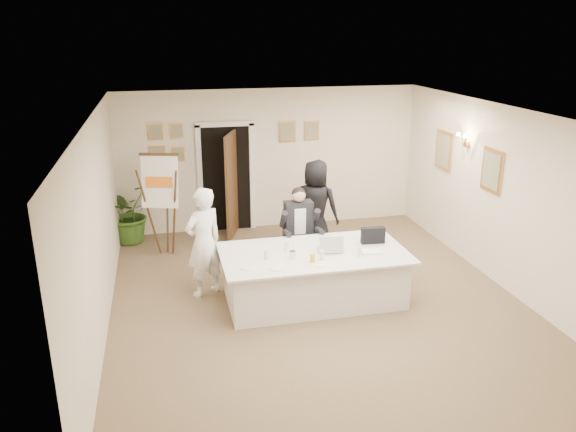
# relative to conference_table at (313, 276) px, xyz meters

# --- Properties ---
(floor) EXTENTS (7.00, 7.00, 0.00)m
(floor) POSITION_rel_conference_table_xyz_m (0.04, -0.04, -0.39)
(floor) COLOR brown
(floor) RESTS_ON ground
(ceiling) EXTENTS (6.00, 7.00, 0.02)m
(ceiling) POSITION_rel_conference_table_xyz_m (0.04, -0.04, 2.41)
(ceiling) COLOR white
(ceiling) RESTS_ON wall_back
(wall_back) EXTENTS (6.00, 0.10, 2.80)m
(wall_back) POSITION_rel_conference_table_xyz_m (0.04, 3.46, 1.01)
(wall_back) COLOR beige
(wall_back) RESTS_ON floor
(wall_front) EXTENTS (6.00, 0.10, 2.80)m
(wall_front) POSITION_rel_conference_table_xyz_m (0.04, -3.54, 1.01)
(wall_front) COLOR beige
(wall_front) RESTS_ON floor
(wall_left) EXTENTS (0.10, 7.00, 2.80)m
(wall_left) POSITION_rel_conference_table_xyz_m (-2.96, -0.04, 1.01)
(wall_left) COLOR beige
(wall_left) RESTS_ON floor
(wall_right) EXTENTS (0.10, 7.00, 2.80)m
(wall_right) POSITION_rel_conference_table_xyz_m (3.04, -0.04, 1.01)
(wall_right) COLOR beige
(wall_right) RESTS_ON floor
(doorway) EXTENTS (1.14, 0.86, 2.20)m
(doorway) POSITION_rel_conference_table_xyz_m (-0.84, 3.28, 0.65)
(doorway) COLOR black
(doorway) RESTS_ON floor
(pictures_back_wall) EXTENTS (3.40, 0.06, 0.80)m
(pictures_back_wall) POSITION_rel_conference_table_xyz_m (-0.76, 3.43, 1.46)
(pictures_back_wall) COLOR gold
(pictures_back_wall) RESTS_ON wall_back
(pictures_right_wall) EXTENTS (0.06, 2.20, 0.80)m
(pictures_right_wall) POSITION_rel_conference_table_xyz_m (3.01, 1.16, 1.36)
(pictures_right_wall) COLOR gold
(pictures_right_wall) RESTS_ON wall_right
(wall_sconce) EXTENTS (0.20, 0.30, 0.24)m
(wall_sconce) POSITION_rel_conference_table_xyz_m (2.94, 1.16, 1.71)
(wall_sconce) COLOR #B8783B
(wall_sconce) RESTS_ON wall_right
(conference_table) EXTENTS (2.73, 1.46, 0.78)m
(conference_table) POSITION_rel_conference_table_xyz_m (0.00, 0.00, 0.00)
(conference_table) COLOR silver
(conference_table) RESTS_ON floor
(seated_man) EXTENTS (0.70, 0.73, 1.46)m
(seated_man) POSITION_rel_conference_table_xyz_m (0.05, 1.11, 0.34)
(seated_man) COLOR black
(seated_man) RESTS_ON floor
(flip_chart) EXTENTS (0.67, 0.49, 1.84)m
(flip_chart) POSITION_rel_conference_table_xyz_m (-2.12, 2.31, 0.46)
(flip_chart) COLOR #31220F
(flip_chart) RESTS_ON floor
(standing_man) EXTENTS (0.74, 0.66, 1.70)m
(standing_man) POSITION_rel_conference_table_xyz_m (-1.56, 0.56, 0.46)
(standing_man) COLOR white
(standing_man) RESTS_ON floor
(standing_woman) EXTENTS (1.00, 0.91, 1.72)m
(standing_woman) POSITION_rel_conference_table_xyz_m (0.54, 1.85, 0.46)
(standing_woman) COLOR black
(standing_woman) RESTS_ON floor
(potted_palm) EXTENTS (1.37, 1.37, 1.15)m
(potted_palm) POSITION_rel_conference_table_xyz_m (-2.76, 3.16, 0.18)
(potted_palm) COLOR #31571D
(potted_palm) RESTS_ON floor
(laptop) EXTENTS (0.39, 0.41, 0.28)m
(laptop) POSITION_rel_conference_table_xyz_m (0.23, 0.01, 0.52)
(laptop) COLOR #B7BABC
(laptop) RESTS_ON conference_table
(laptop_bag) EXTENTS (0.37, 0.12, 0.25)m
(laptop_bag) POSITION_rel_conference_table_xyz_m (0.97, 0.15, 0.51)
(laptop_bag) COLOR black
(laptop_bag) RESTS_ON conference_table
(paper_stack) EXTENTS (0.32, 0.24, 0.03)m
(paper_stack) POSITION_rel_conference_table_xyz_m (0.82, -0.20, 0.40)
(paper_stack) COLOR white
(paper_stack) RESTS_ON conference_table
(plate_left) EXTENTS (0.24, 0.24, 0.01)m
(plate_left) POSITION_rel_conference_table_xyz_m (-1.04, -0.35, 0.39)
(plate_left) COLOR white
(plate_left) RESTS_ON conference_table
(plate_mid) EXTENTS (0.29, 0.29, 0.01)m
(plate_mid) POSITION_rel_conference_table_xyz_m (-0.64, -0.46, 0.39)
(plate_mid) COLOR white
(plate_mid) RESTS_ON conference_table
(plate_near) EXTENTS (0.25, 0.25, 0.01)m
(plate_near) POSITION_rel_conference_table_xyz_m (-0.05, -0.46, 0.39)
(plate_near) COLOR white
(plate_near) RESTS_ON conference_table
(glass_a) EXTENTS (0.07, 0.07, 0.14)m
(glass_a) POSITION_rel_conference_table_xyz_m (-0.74, -0.12, 0.45)
(glass_a) COLOR silver
(glass_a) RESTS_ON conference_table
(glass_b) EXTENTS (0.07, 0.07, 0.14)m
(glass_b) POSITION_rel_conference_table_xyz_m (0.03, -0.30, 0.45)
(glass_b) COLOR silver
(glass_b) RESTS_ON conference_table
(glass_c) EXTENTS (0.08, 0.08, 0.14)m
(glass_c) POSITION_rel_conference_table_xyz_m (0.60, -0.29, 0.45)
(glass_c) COLOR silver
(glass_c) RESTS_ON conference_table
(glass_d) EXTENTS (0.07, 0.07, 0.14)m
(glass_d) POSITION_rel_conference_table_xyz_m (-0.38, 0.15, 0.45)
(glass_d) COLOR silver
(glass_d) RESTS_ON conference_table
(oj_glass) EXTENTS (0.07, 0.07, 0.13)m
(oj_glass) POSITION_rel_conference_table_xyz_m (-0.13, -0.39, 0.45)
(oj_glass) COLOR orange
(oj_glass) RESTS_ON conference_table
(steel_jug) EXTENTS (0.11, 0.11, 0.11)m
(steel_jug) POSITION_rel_conference_table_xyz_m (-0.36, -0.16, 0.44)
(steel_jug) COLOR silver
(steel_jug) RESTS_ON conference_table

